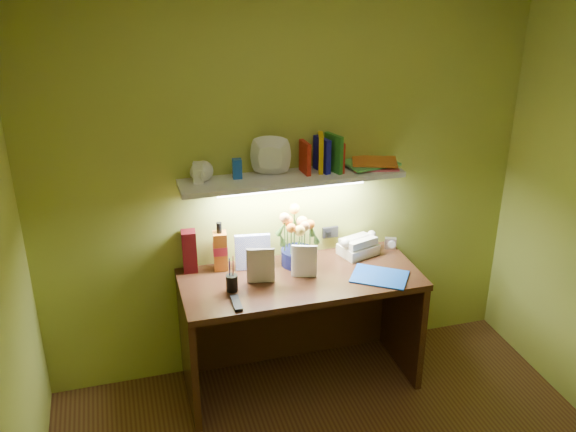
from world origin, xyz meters
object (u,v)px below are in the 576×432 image
(flower_bouquet, at_px, (297,238))
(desk, at_px, (300,331))
(telephone, at_px, (358,244))
(whisky_bottle, at_px, (220,246))
(desk_clock, at_px, (390,243))

(flower_bouquet, bearing_deg, desk, -98.83)
(flower_bouquet, distance_m, telephone, 0.42)
(flower_bouquet, height_order, whisky_bottle, flower_bouquet)
(telephone, distance_m, desk_clock, 0.23)
(desk, bearing_deg, whisky_bottle, 152.49)
(desk_clock, height_order, whisky_bottle, whisky_bottle)
(telephone, xyz_separation_m, whisky_bottle, (-0.86, 0.04, 0.08))
(desk, bearing_deg, telephone, 22.85)
(telephone, bearing_deg, desk_clock, -12.69)
(flower_bouquet, relative_size, desk_clock, 4.83)
(flower_bouquet, xyz_separation_m, telephone, (0.40, 0.02, -0.11))
(desk, xyz_separation_m, whisky_bottle, (-0.43, 0.22, 0.53))
(desk_clock, bearing_deg, whisky_bottle, -159.30)
(desk, relative_size, flower_bouquet, 4.07)
(desk_clock, relative_size, whisky_bottle, 0.24)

